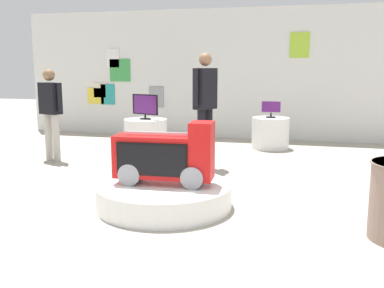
{
  "coord_description": "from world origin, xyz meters",
  "views": [
    {
      "loc": [
        1.35,
        -4.37,
        1.59
      ],
      "look_at": [
        0.1,
        0.63,
        0.68
      ],
      "focal_mm": 41.02,
      "sensor_mm": 36.0,
      "label": 1
    }
  ],
  "objects": [
    {
      "name": "back_wall_display",
      "position": [
        -0.02,
        5.43,
        1.43
      ],
      "size": [
        10.27,
        0.13,
        2.86
      ],
      "color": "silver",
      "rests_on": "ground"
    },
    {
      "name": "main_display_pedestal",
      "position": [
        -0.14,
        0.27,
        0.14
      ],
      "size": [
        1.55,
        1.55,
        0.27
      ],
      "primitive_type": "cylinder",
      "color": "white",
      "rests_on": "ground"
    },
    {
      "name": "shopper_browsing_rear",
      "position": [
        -0.1,
        2.26,
        1.06
      ],
      "size": [
        0.33,
        0.52,
        1.8
      ],
      "color": "black",
      "rests_on": "ground"
    },
    {
      "name": "shopper_browsing_near_truck",
      "position": [
        -2.78,
        2.25,
        0.91
      ],
      "size": [
        0.53,
        0.32,
        1.56
      ],
      "color": "#B2ADA3",
      "rests_on": "ground"
    },
    {
      "name": "ground_plane",
      "position": [
        0.0,
        0.0,
        0.0
      ],
      "size": [
        30.0,
        30.0,
        0.0
      ],
      "primitive_type": "plane",
      "color": "#A8A091"
    },
    {
      "name": "display_pedestal_center_rear",
      "position": [
        -1.53,
        3.46,
        0.31
      ],
      "size": [
        0.82,
        0.82,
        0.61
      ],
      "primitive_type": "cylinder",
      "color": "white",
      "rests_on": "ground"
    },
    {
      "name": "novelty_firetruck_tv",
      "position": [
        -0.12,
        0.26,
        0.57
      ],
      "size": [
        1.14,
        0.42,
        0.73
      ],
      "color": "gray",
      "rests_on": "main_display_pedestal"
    },
    {
      "name": "display_pedestal_left_rear",
      "position": [
        0.78,
        4.3,
        0.31
      ],
      "size": [
        0.73,
        0.73,
        0.61
      ],
      "primitive_type": "cylinder",
      "color": "white",
      "rests_on": "ground"
    },
    {
      "name": "tv_on_center_rear",
      "position": [
        -1.52,
        3.46,
        0.87
      ],
      "size": [
        0.56,
        0.23,
        0.47
      ],
      "color": "black",
      "rests_on": "display_pedestal_center_rear"
    },
    {
      "name": "tv_on_left_rear",
      "position": [
        0.78,
        4.29,
        0.79
      ],
      "size": [
        0.39,
        0.19,
        0.33
      ],
      "color": "black",
      "rests_on": "display_pedestal_left_rear"
    }
  ]
}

